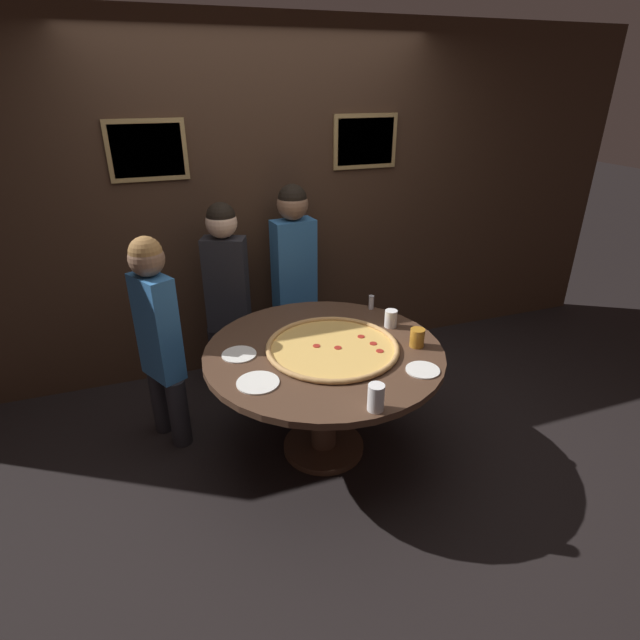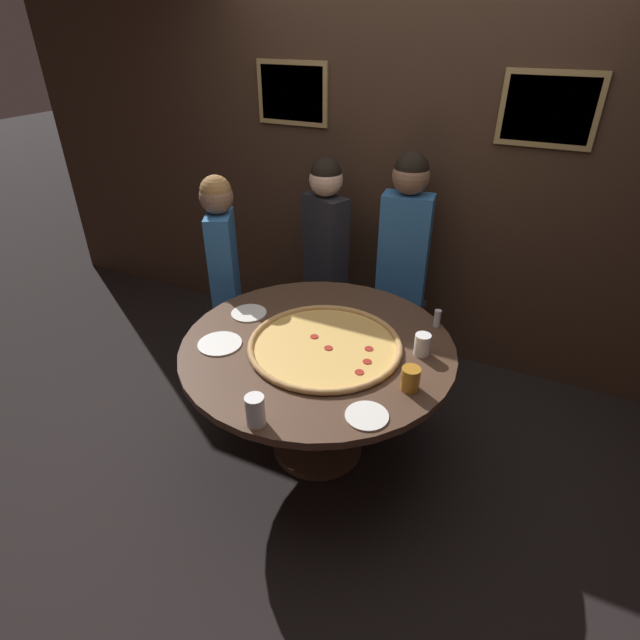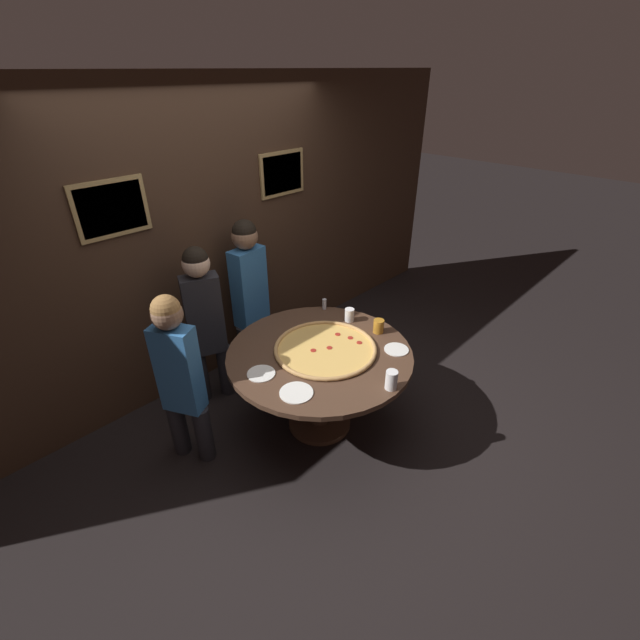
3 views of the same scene
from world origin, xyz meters
name	(u,v)px [view 2 (image 2 of 3)]	position (x,y,z in m)	size (l,w,h in m)	color
ground_plane	(318,447)	(0.00, 0.00, 0.00)	(24.00, 24.00, 0.00)	black
back_wall	(404,173)	(0.00, 1.31, 1.30)	(6.40, 0.08, 2.60)	#3D281C
dining_table	(318,367)	(0.00, 0.00, 0.59)	(1.42, 1.42, 0.74)	#4C3323
giant_pizza	(325,345)	(0.05, -0.01, 0.75)	(0.79, 0.79, 0.03)	#EAB75B
drink_cup_front_edge	(422,345)	(0.51, 0.14, 0.80)	(0.08, 0.08, 0.11)	white
drink_cup_near_left	(255,411)	(0.03, -0.64, 0.81)	(0.08, 0.08, 0.14)	white
drink_cup_by_shaker	(410,379)	(0.54, -0.15, 0.80)	(0.09, 0.09, 0.11)	#BC7A23
white_plate_right_side	(367,416)	(0.43, -0.41, 0.74)	(0.19, 0.19, 0.01)	white
white_plate_far_back	(220,344)	(-0.45, -0.22, 0.74)	(0.23, 0.23, 0.01)	white
white_plate_near_front	(249,313)	(-0.49, 0.10, 0.74)	(0.20, 0.20, 0.01)	white
condiment_shaker	(437,318)	(0.51, 0.44, 0.79)	(0.04, 0.04, 0.10)	silver
diner_far_right	(403,255)	(0.13, 1.02, 0.86)	(0.39, 0.23, 1.52)	#232328
diner_side_left	(326,251)	(-0.40, 0.95, 0.82)	(0.38, 0.26, 1.44)	#232328
diner_centre_back	(224,267)	(-0.91, 0.47, 0.79)	(0.27, 0.36, 1.39)	#232328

